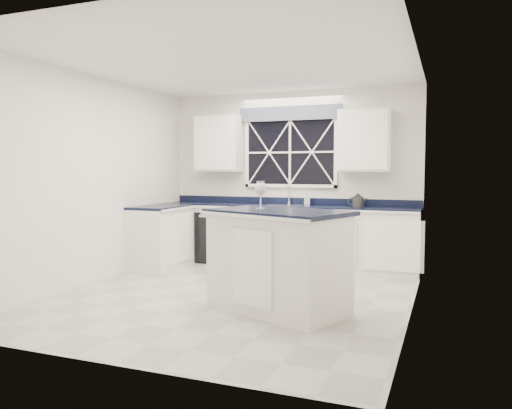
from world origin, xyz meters
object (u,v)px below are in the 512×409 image
at_px(faucet, 289,194).
at_px(wine_glass, 261,190).
at_px(dishwasher, 220,236).
at_px(kettle, 358,200).
at_px(island, 278,260).
at_px(soap_bottle, 307,199).

xyz_separation_m(faucet, wine_glass, (0.45, -2.44, 0.17)).
height_order(dishwasher, kettle, kettle).
distance_m(faucet, island, 2.69).
bearing_deg(dishwasher, island, -52.66).
xyz_separation_m(dishwasher, kettle, (2.20, 0.04, 0.62)).
relative_size(faucet, wine_glass, 1.02).
xyz_separation_m(faucet, kettle, (1.10, -0.16, -0.07)).
xyz_separation_m(wine_glass, soap_bottle, (-0.14, 2.37, -0.23)).
relative_size(island, kettle, 6.02).
bearing_deg(soap_bottle, dishwasher, -174.69).
xyz_separation_m(dishwasher, faucet, (1.10, 0.19, 0.69)).
bearing_deg(wine_glass, kettle, 74.12).
xyz_separation_m(dishwasher, island, (1.79, -2.35, 0.12)).
height_order(faucet, wine_glass, wine_glass).
distance_m(island, kettle, 2.47).
relative_size(dishwasher, soap_bottle, 4.30).
xyz_separation_m(faucet, soap_bottle, (0.32, -0.06, -0.06)).
distance_m(wine_glass, soap_bottle, 2.39).
relative_size(dishwasher, wine_glass, 2.77).
bearing_deg(kettle, soap_bottle, 152.07).
distance_m(faucet, soap_bottle, 0.33).
bearing_deg(faucet, kettle, -8.22).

